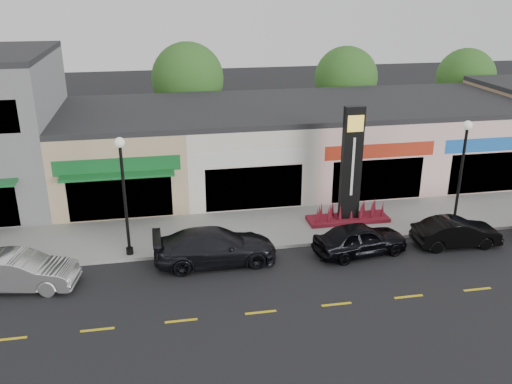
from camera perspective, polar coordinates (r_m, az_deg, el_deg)
The scene contains 17 objects.
ground at distance 24.14m, azimuth 6.19°, elevation -7.88°, with size 120.00×120.00×0.00m, color black.
sidewalk at distance 27.84m, azimuth 3.67°, elevation -3.49°, with size 52.00×4.30×0.15m, color gray.
curb at distance 25.88m, azimuth 4.88°, elevation -5.53°, with size 52.00×0.20×0.15m, color gray.
shop_beige at distance 33.01m, azimuth -13.85°, elevation 4.22°, with size 7.00×10.85×4.80m.
shop_cream at distance 33.31m, azimuth -1.73°, elevation 4.98°, with size 7.00×10.01×4.80m.
shop_pink_w at distance 35.03m, azimuth 9.71°, elevation 5.50°, with size 7.00×10.01×4.80m.
shop_pink_e at distance 37.98m, azimuth 19.74°, elevation 5.77°, with size 7.00×10.01×4.80m.
tree_rear_west at distance 40.24m, azimuth -7.19°, elevation 11.77°, with size 5.20×5.20×7.83m.
tree_rear_mid at distance 42.72m, azimuth 9.44°, elevation 11.73°, with size 4.80×4.80×7.29m.
tree_rear_east at distance 47.08m, azimuth 21.19°, elevation 11.16°, with size 4.60×4.60×6.94m.
lamp_west_near at distance 24.14m, azimuth -13.77°, elevation 0.69°, with size 0.44×0.44×5.47m.
lamp_east_near at distance 28.05m, azimuth 20.88°, elevation 2.76°, with size 0.44×0.44×5.47m.
pylon_sign at distance 27.73m, azimuth 9.88°, elevation 1.03°, with size 4.20×1.30×6.00m.
car_white_van at distance 24.14m, azimuth -23.65°, elevation -7.66°, with size 4.58×1.60×1.51m, color #B9B9B9.
car_dark_sedan at distance 24.10m, azimuth -4.30°, elevation -5.74°, with size 5.41×2.20×1.57m, color black.
car_black_sedan at distance 25.26m, azimuth 10.91°, elevation -4.88°, with size 4.35×1.75×1.48m, color black.
car_black_conv at distance 27.28m, azimuth 20.35°, elevation -4.02°, with size 4.10×1.43×1.35m, color black.
Camera 1 is at (-6.39, -20.15, 11.65)m, focal length 38.00 mm.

